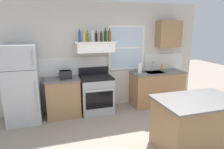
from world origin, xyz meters
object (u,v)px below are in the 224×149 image
bottle_balsamic_dark (96,37)px  stove_range (96,94)px  toaster (66,74)px  bottle_brown_stout (101,37)px  bottle_dark_green_wine (105,36)px  bottle_amber_wine (109,36)px  dish_soap_bottle (162,67)px  kitchen_island (196,124)px  bottle_clear_tall (93,36)px  bottle_blue_liqueur (80,36)px  paper_towel_roll (140,68)px  bottle_champagne_gold_foil (84,36)px  refrigerator (22,84)px  bottle_olive_oil_square (88,37)px

bottle_balsamic_dark → stove_range: bearing=-113.9°
toaster → bottle_brown_stout: size_ratio=1.20×
bottle_brown_stout → bottle_dark_green_wine: (0.10, 0.01, 0.03)m
bottle_balsamic_dark → bottle_amber_wine: 0.32m
dish_soap_bottle → kitchen_island: (-0.58, -2.13, -0.54)m
bottle_clear_tall → kitchen_island: (1.34, -2.11, -1.41)m
bottle_blue_liqueur → paper_towel_roll: 1.73m
toaster → kitchen_island: size_ratio=0.21×
bottle_blue_liqueur → bottle_champagne_gold_foil: size_ratio=0.97×
refrigerator → dish_soap_bottle: size_ratio=9.60×
bottle_balsamic_dark → bottle_blue_liqueur: bearing=-176.5°
refrigerator → dish_soap_bottle: (3.53, 0.16, 0.14)m
bottle_blue_liqueur → bottle_olive_oil_square: (0.19, 0.03, -0.01)m
bottle_olive_oil_square → bottle_amber_wine: bottle_amber_wine is taller
toaster → bottle_clear_tall: bearing=8.4°
refrigerator → stove_range: 1.70m
toaster → dish_soap_bottle: 2.60m
bottle_olive_oil_square → bottle_dark_green_wine: 0.42m
bottle_dark_green_wine → kitchen_island: 2.71m
bottle_amber_wine → paper_towel_roll: bottle_amber_wine is taller
toaster → paper_towel_roll: 1.89m
bottle_clear_tall → kitchen_island: bearing=-57.6°
bottle_brown_stout → dish_soap_bottle: bearing=3.1°
toaster → paper_towel_roll: size_ratio=1.10×
bottle_amber_wine → dish_soap_bottle: bearing=3.1°
dish_soap_bottle → bottle_champagne_gold_foil: bearing=-178.3°
bottle_amber_wine → bottle_dark_green_wine: bearing=177.2°
bottle_balsamic_dark → bottle_brown_stout: size_ratio=1.01×
bottle_blue_liqueur → bottle_balsamic_dark: bearing=3.5°
bottle_brown_stout → kitchen_island: 2.72m
bottle_olive_oil_square → dish_soap_bottle: (2.04, 0.03, -0.85)m
stove_range → bottle_balsamic_dark: size_ratio=4.37×
dish_soap_bottle → bottle_blue_liqueur: bearing=-178.3°
bottle_balsamic_dark → bottle_champagne_gold_foil: bearing=-175.5°
bottle_champagne_gold_foil → paper_towel_roll: (1.43, -0.03, -0.83)m
toaster → bottle_brown_stout: (0.87, 0.03, 0.84)m
refrigerator → bottle_blue_liqueur: (1.30, 0.09, 1.00)m
bottle_clear_tall → paper_towel_roll: bearing=-3.8°
bottle_balsamic_dark → refrigerator: bearing=-176.0°
toaster → bottle_dark_green_wine: bearing=2.5°
bottle_balsamic_dark → bottle_dark_green_wine: size_ratio=0.79×
stove_range → refrigerator: bearing=-179.2°
bottle_balsamic_dark → bottle_brown_stout: bearing=-24.6°
toaster → paper_towel_roll: paper_towel_roll is taller
bottle_dark_green_wine → bottle_champagne_gold_foil: bearing=178.6°
bottle_olive_oil_square → bottle_amber_wine: bearing=-5.7°
toaster → bottle_clear_tall: (0.68, 0.10, 0.86)m
bottle_champagne_gold_foil → paper_towel_roll: 1.65m
bottle_olive_oil_square → kitchen_island: (1.46, -2.10, -1.40)m
toaster → bottle_blue_liqueur: bottle_blue_liqueur is taller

